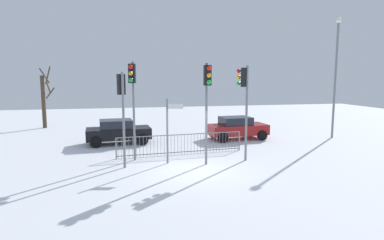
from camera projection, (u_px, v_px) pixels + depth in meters
name	position (u px, v px, depth m)	size (l,w,h in m)	color
ground_plane	(194.00, 170.00, 13.93)	(60.00, 60.00, 0.00)	white
traffic_light_foreground_right	(244.00, 92.00, 15.26)	(0.50, 0.43, 4.57)	slate
traffic_light_mid_left	(122.00, 98.00, 14.11)	(0.38, 0.54, 4.27)	slate
traffic_light_foreground_left	(133.00, 89.00, 15.10)	(0.37, 0.55, 4.75)	slate
traffic_light_rear_left	(207.00, 91.00, 14.35)	(0.32, 0.57, 4.66)	slate
direction_sign_post	(169.00, 128.00, 14.88)	(0.78, 0.21, 3.04)	slate
pedestrian_guard_railing	(181.00, 144.00, 16.80)	(6.71, 0.55, 1.07)	slate
car_red_mid	(237.00, 128.00, 20.91)	(3.91, 2.15, 1.47)	maroon
car_black_near	(118.00, 131.00, 19.49)	(3.92, 2.17, 1.47)	black
street_lamp	(336.00, 67.00, 20.96)	(0.36, 0.36, 7.83)	slate
bare_tree_left	(44.00, 99.00, 25.42)	(1.07, 1.49, 4.89)	#473828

